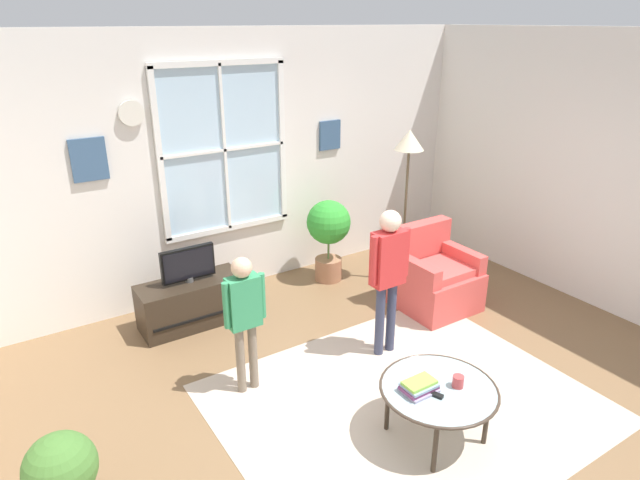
{
  "coord_description": "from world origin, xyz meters",
  "views": [
    {
      "loc": [
        -2.47,
        -2.69,
        2.88
      ],
      "look_at": [
        -0.13,
        0.93,
        1.14
      ],
      "focal_mm": 30.76,
      "sensor_mm": 36.0,
      "label": 1
    }
  ],
  "objects": [
    {
      "name": "remote_near_books",
      "position": [
        -0.09,
        -0.47,
        0.44
      ],
      "size": [
        0.09,
        0.14,
        0.02
      ],
      "primitive_type": "cube",
      "rotation": [
        0.0,
        0.0,
        0.38
      ],
      "color": "black",
      "rests_on": "coffee_table"
    },
    {
      "name": "side_wall_right",
      "position": [
        2.92,
        0.0,
        1.41
      ],
      "size": [
        0.12,
        5.32,
        2.82
      ],
      "color": "silver",
      "rests_on": "ground_plane"
    },
    {
      "name": "cup",
      "position": [
        0.12,
        -0.5,
        0.48
      ],
      "size": [
        0.08,
        0.08,
        0.09
      ],
      "primitive_type": "cylinder",
      "color": "#BF3F3F",
      "rests_on": "coffee_table"
    },
    {
      "name": "coffee_table",
      "position": [
        -0.0,
        -0.43,
        0.41
      ],
      "size": [
        0.86,
        0.86,
        0.44
      ],
      "color": "#99B2B7",
      "rests_on": "ground_plane"
    },
    {
      "name": "ground_plane",
      "position": [
        0.0,
        0.0,
        -0.01
      ],
      "size": [
        6.32,
        5.92,
        0.02
      ],
      "primitive_type": "cube",
      "color": "brown"
    },
    {
      "name": "television",
      "position": [
        -0.91,
        2.09,
        0.66
      ],
      "size": [
        0.53,
        0.08,
        0.36
      ],
      "color": "#4C4C4C",
      "rests_on": "tv_stand"
    },
    {
      "name": "area_rug",
      "position": [
        0.06,
        -0.04,
        0.0
      ],
      "size": [
        2.86,
        2.39,
        0.01
      ],
      "primitive_type": "cube",
      "color": "#C6B29E",
      "rests_on": "ground_plane"
    },
    {
      "name": "back_wall",
      "position": [
        -0.01,
        2.72,
        1.42
      ],
      "size": [
        5.72,
        0.17,
        2.82
      ],
      "color": "silver",
      "rests_on": "ground_plane"
    },
    {
      "name": "tv_stand",
      "position": [
        -0.91,
        2.1,
        0.24
      ],
      "size": [
        1.03,
        0.44,
        0.47
      ],
      "color": "#2D2319",
      "rests_on": "ground_plane"
    },
    {
      "name": "book_stack",
      "position": [
        -0.15,
        -0.38,
        0.47
      ],
      "size": [
        0.25,
        0.19,
        0.09
      ],
      "color": "#A198B6",
      "rests_on": "coffee_table"
    },
    {
      "name": "person_red_shirt",
      "position": [
        0.4,
        0.64,
        0.87
      ],
      "size": [
        0.42,
        0.19,
        1.39
      ],
      "color": "#333851",
      "rests_on": "ground_plane"
    },
    {
      "name": "floor_lamp",
      "position": [
        1.53,
        1.72,
        1.49
      ],
      "size": [
        0.32,
        0.32,
        1.78
      ],
      "color": "black",
      "rests_on": "ground_plane"
    },
    {
      "name": "potted_plant_by_window",
      "position": [
        0.81,
        2.21,
        0.62
      ],
      "size": [
        0.51,
        0.51,
        0.97
      ],
      "color": "#9E6B4C",
      "rests_on": "ground_plane"
    },
    {
      "name": "armchair",
      "position": [
        1.39,
        1.06,
        0.33
      ],
      "size": [
        0.76,
        0.74,
        0.87
      ],
      "color": "#D14C47",
      "rests_on": "ground_plane"
    },
    {
      "name": "person_green_shirt",
      "position": [
        -0.91,
        0.83,
        0.75
      ],
      "size": [
        0.36,
        0.16,
        1.2
      ],
      "color": "#726656",
      "rests_on": "ground_plane"
    }
  ]
}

